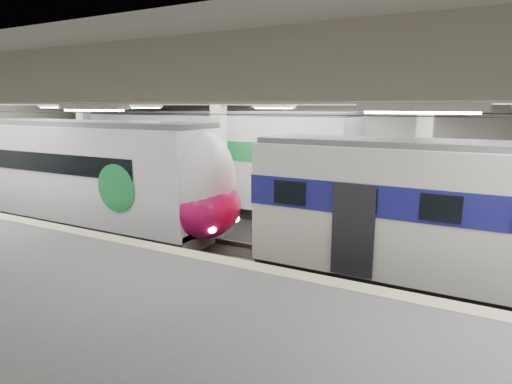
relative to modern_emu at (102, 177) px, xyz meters
The scene contains 4 objects.
station_hall 6.97m from the modern_emu, 14.61° to the right, with size 36.00×24.00×5.75m.
modern_emu is the anchor object (origin of this frame).
older_rer 13.59m from the modern_emu, ahead, with size 12.21×2.70×4.08m.
far_train 5.67m from the modern_emu, 76.45° to the left, with size 14.95×3.45×4.71m.
Camera 1 is at (6.78, -11.94, 4.97)m, focal length 30.00 mm.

